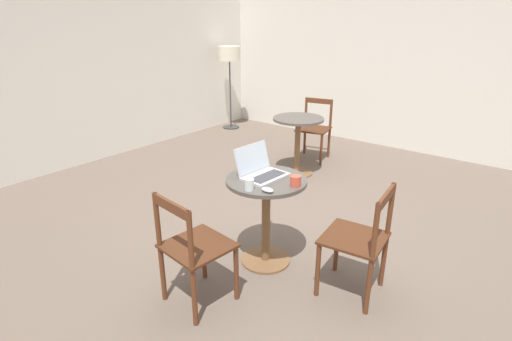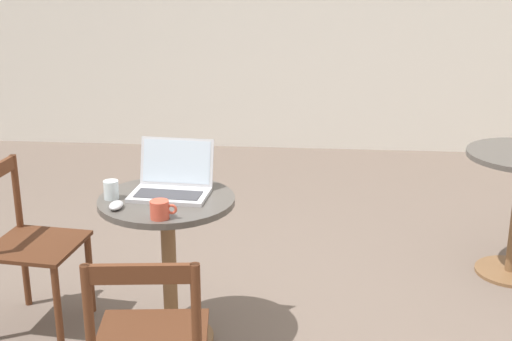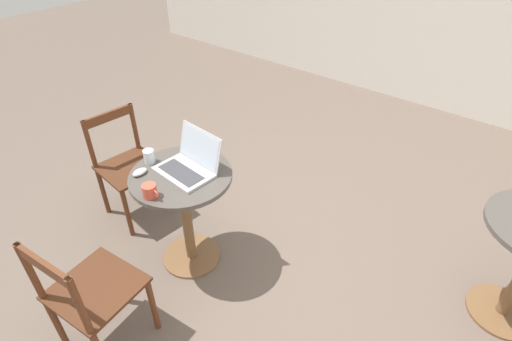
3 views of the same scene
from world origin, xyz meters
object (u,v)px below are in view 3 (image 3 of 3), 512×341
Objects in this scene: drinking_glass at (149,156)px; chair_near_front at (90,295)px; cafe_table_near at (184,200)px; chair_near_left at (128,166)px; laptop at (189,164)px; mouse at (140,172)px; mug at (150,191)px.

chair_near_front is at bearing -65.46° from drinking_glass.
drinking_glass reaches higher than cafe_table_near.
chair_near_left is 2.24× the size of laptop.
drinking_glass is at bearing 114.48° from mouse.
cafe_table_near is 0.36m from drinking_glass.
drinking_glass is at bearing -13.55° from chair_near_left.
laptop is at bearing 19.79° from drinking_glass.
chair_near_front is 8.53× the size of mouse.
cafe_table_near is 8.57× the size of drinking_glass.
laptop is at bearing 94.85° from chair_near_front.
mouse reaches higher than cafe_table_near.
mug is (0.01, -0.32, -0.01)m from laptop.
laptop is (-0.07, 0.84, 0.36)m from chair_near_front.
drinking_glass reaches higher than mouse.
mug is 0.36m from drinking_glass.
chair_near_left is 1.18m from chair_near_front.
chair_near_left is 1.00× the size of chair_near_front.
chair_near_left is 9.72× the size of drinking_glass.
mug is at bearing -84.03° from cafe_table_near.
laptop reaches higher than drinking_glass.
chair_near_left is at bearing 173.57° from cafe_table_near.
mug is (0.76, -0.34, 0.35)m from chair_near_left.
chair_near_front is 0.75m from mouse.
laptop is at bearing 46.15° from mouse.
chair_near_front is at bearing -85.15° from laptop.
chair_near_front is (0.82, -0.86, 0.00)m from chair_near_left.
chair_near_left is (-0.73, 0.08, -0.10)m from cafe_table_near.
laptop reaches higher than chair_near_left.
mouse is 1.14× the size of drinking_glass.
mug is at bearing 96.55° from chair_near_front.
mug is at bearing -87.94° from laptop.
chair_near_left is 8.53× the size of mouse.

